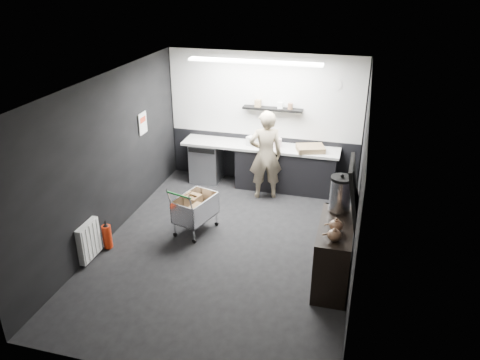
# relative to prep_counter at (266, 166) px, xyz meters

# --- Properties ---
(floor) EXTENTS (5.50, 5.50, 0.00)m
(floor) POSITION_rel_prep_counter_xyz_m (-0.14, -2.42, -0.46)
(floor) COLOR black
(floor) RESTS_ON ground
(ceiling) EXTENTS (5.50, 5.50, 0.00)m
(ceiling) POSITION_rel_prep_counter_xyz_m (-0.14, -2.42, 2.24)
(ceiling) COLOR silver
(ceiling) RESTS_ON wall_back
(wall_back) EXTENTS (5.50, 0.00, 5.50)m
(wall_back) POSITION_rel_prep_counter_xyz_m (-0.14, 0.33, 0.89)
(wall_back) COLOR black
(wall_back) RESTS_ON floor
(wall_front) EXTENTS (5.50, 0.00, 5.50)m
(wall_front) POSITION_rel_prep_counter_xyz_m (-0.14, -5.17, 0.89)
(wall_front) COLOR black
(wall_front) RESTS_ON floor
(wall_left) EXTENTS (0.00, 5.50, 5.50)m
(wall_left) POSITION_rel_prep_counter_xyz_m (-2.14, -2.42, 0.89)
(wall_left) COLOR black
(wall_left) RESTS_ON floor
(wall_right) EXTENTS (0.00, 5.50, 5.50)m
(wall_right) POSITION_rel_prep_counter_xyz_m (1.86, -2.42, 0.89)
(wall_right) COLOR black
(wall_right) RESTS_ON floor
(kitchen_wall_panel) EXTENTS (3.95, 0.02, 1.70)m
(kitchen_wall_panel) POSITION_rel_prep_counter_xyz_m (-0.14, 0.31, 1.39)
(kitchen_wall_panel) COLOR silver
(kitchen_wall_panel) RESTS_ON wall_back
(dado_panel) EXTENTS (3.95, 0.02, 1.00)m
(dado_panel) POSITION_rel_prep_counter_xyz_m (-0.14, 0.31, 0.04)
(dado_panel) COLOR black
(dado_panel) RESTS_ON wall_back
(floating_shelf) EXTENTS (1.20, 0.22, 0.04)m
(floating_shelf) POSITION_rel_prep_counter_xyz_m (0.06, 0.20, 1.16)
(floating_shelf) COLOR black
(floating_shelf) RESTS_ON wall_back
(wall_clock) EXTENTS (0.20, 0.03, 0.20)m
(wall_clock) POSITION_rel_prep_counter_xyz_m (1.26, 0.30, 1.69)
(wall_clock) COLOR white
(wall_clock) RESTS_ON wall_back
(poster) EXTENTS (0.02, 0.30, 0.40)m
(poster) POSITION_rel_prep_counter_xyz_m (-2.12, -1.12, 1.09)
(poster) COLOR white
(poster) RESTS_ON wall_left
(poster_red_band) EXTENTS (0.02, 0.22, 0.10)m
(poster_red_band) POSITION_rel_prep_counter_xyz_m (-2.11, -1.12, 1.16)
(poster_red_band) COLOR red
(poster_red_band) RESTS_ON poster
(radiator) EXTENTS (0.10, 0.50, 0.60)m
(radiator) POSITION_rel_prep_counter_xyz_m (-2.08, -3.32, -0.11)
(radiator) COLOR white
(radiator) RESTS_ON wall_left
(ceiling_strip) EXTENTS (2.40, 0.20, 0.04)m
(ceiling_strip) POSITION_rel_prep_counter_xyz_m (-0.14, -0.57, 2.21)
(ceiling_strip) COLOR white
(ceiling_strip) RESTS_ON ceiling
(prep_counter) EXTENTS (3.20, 0.61, 0.90)m
(prep_counter) POSITION_rel_prep_counter_xyz_m (0.00, 0.00, 0.00)
(prep_counter) COLOR black
(prep_counter) RESTS_ON floor
(person) EXTENTS (0.75, 0.62, 1.77)m
(person) POSITION_rel_prep_counter_xyz_m (0.08, -0.45, 0.43)
(person) COLOR beige
(person) RESTS_ON floor
(shopping_cart) EXTENTS (0.69, 0.95, 0.90)m
(shopping_cart) POSITION_rel_prep_counter_xyz_m (-0.79, -2.07, -0.03)
(shopping_cart) COLOR silver
(shopping_cart) RESTS_ON floor
(sideboard) EXTENTS (0.54, 1.26, 1.88)m
(sideboard) POSITION_rel_prep_counter_xyz_m (1.62, -2.85, 0.14)
(sideboard) COLOR black
(sideboard) RESTS_ON floor
(fire_extinguisher) EXTENTS (0.15, 0.15, 0.49)m
(fire_extinguisher) POSITION_rel_prep_counter_xyz_m (-1.99, -2.95, -0.22)
(fire_extinguisher) COLOR red
(fire_extinguisher) RESTS_ON floor
(cardboard_box) EXTENTS (0.62, 0.54, 0.10)m
(cardboard_box) POSITION_rel_prep_counter_xyz_m (0.89, -0.05, 0.49)
(cardboard_box) COLOR olive
(cardboard_box) RESTS_ON prep_counter
(pink_tub) EXTENTS (0.18, 0.18, 0.18)m
(pink_tub) POSITION_rel_prep_counter_xyz_m (0.22, 0.00, 0.53)
(pink_tub) COLOR silver
(pink_tub) RESTS_ON prep_counter
(white_container) EXTENTS (0.25, 0.23, 0.18)m
(white_container) POSITION_rel_prep_counter_xyz_m (-0.28, -0.05, 0.53)
(white_container) COLOR white
(white_container) RESTS_ON prep_counter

